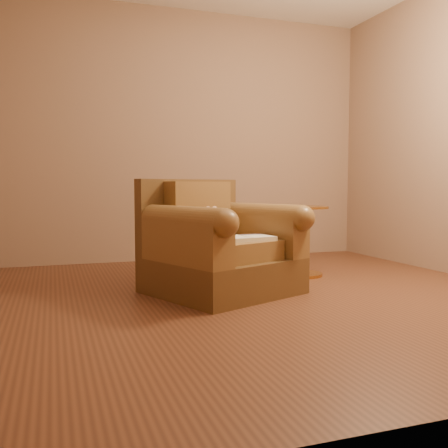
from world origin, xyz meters
name	(u,v)px	position (x,y,z in m)	size (l,w,h in m)	color
floor	(263,296)	(0.00, 0.00, 0.00)	(4.00, 4.00, 0.00)	brown
room	(265,58)	(0.00, 0.00, 1.71)	(4.02, 4.02, 2.71)	#8E6C57
armchair	(218,249)	(-0.27, 0.24, 0.33)	(1.23, 1.21, 0.86)	brown
teddy_bear	(214,225)	(-0.28, 0.32, 0.50)	(0.18, 0.21, 0.25)	beige
guidebook	(245,238)	(-0.14, 0.03, 0.43)	(0.44, 0.30, 0.03)	beige
side_table	(303,238)	(0.66, 0.64, 0.34)	(0.45, 0.45, 0.63)	#BD8334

